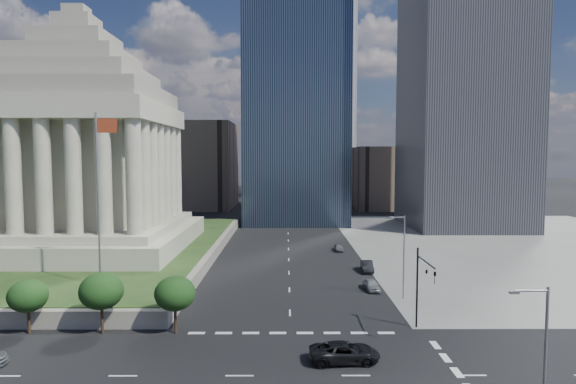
{
  "coord_description": "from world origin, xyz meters",
  "views": [
    {
      "loc": [
        -0.37,
        -30.96,
        16.88
      ],
      "look_at": [
        -0.21,
        18.91,
        13.22
      ],
      "focal_mm": 30.0,
      "sensor_mm": 36.0,
      "label": 1
    }
  ],
  "objects_px": {
    "flagpole": "(99,190)",
    "pickup_truck": "(345,352)",
    "war_memorial": "(80,129)",
    "parked_sedan_far": "(339,247)",
    "street_lamp_south": "(542,366)",
    "traffic_signal_ne": "(422,280)",
    "street_lamp_north": "(403,252)",
    "parked_sedan_near": "(371,285)",
    "parked_sedan_mid": "(367,266)"
  },
  "relations": [
    {
      "from": "flagpole",
      "to": "traffic_signal_ne",
      "type": "height_order",
      "value": "flagpole"
    },
    {
      "from": "street_lamp_south",
      "to": "parked_sedan_near",
      "type": "xyz_separation_m",
      "value": [
        -2.94,
        34.87,
        -4.97
      ]
    },
    {
      "from": "pickup_truck",
      "to": "parked_sedan_mid",
      "type": "height_order",
      "value": "pickup_truck"
    },
    {
      "from": "war_memorial",
      "to": "parked_sedan_mid",
      "type": "height_order",
      "value": "war_memorial"
    },
    {
      "from": "traffic_signal_ne",
      "to": "parked_sedan_near",
      "type": "distance_m",
      "value": 15.98
    },
    {
      "from": "street_lamp_north",
      "to": "parked_sedan_mid",
      "type": "xyz_separation_m",
      "value": [
        -1.83,
        13.78,
        -4.9
      ]
    },
    {
      "from": "street_lamp_north",
      "to": "parked_sedan_mid",
      "type": "relative_size",
      "value": 2.15
    },
    {
      "from": "parked_sedan_near",
      "to": "parked_sedan_mid",
      "type": "relative_size",
      "value": 0.87
    },
    {
      "from": "street_lamp_north",
      "to": "parked_sedan_far",
      "type": "distance_m",
      "value": 30.03
    },
    {
      "from": "parked_sedan_far",
      "to": "street_lamp_south",
      "type": "bearing_deg",
      "value": -85.31
    },
    {
      "from": "parked_sedan_mid",
      "to": "parked_sedan_far",
      "type": "height_order",
      "value": "parked_sedan_mid"
    },
    {
      "from": "war_memorial",
      "to": "street_lamp_south",
      "type": "relative_size",
      "value": 3.9
    },
    {
      "from": "parked_sedan_near",
      "to": "war_memorial",
      "type": "bearing_deg",
      "value": 152.09
    },
    {
      "from": "war_memorial",
      "to": "pickup_truck",
      "type": "relative_size",
      "value": 6.71
    },
    {
      "from": "war_memorial",
      "to": "street_lamp_north",
      "type": "xyz_separation_m",
      "value": [
        47.33,
        -23.0,
        -15.74
      ]
    },
    {
      "from": "pickup_truck",
      "to": "flagpole",
      "type": "bearing_deg",
      "value": 53.53
    },
    {
      "from": "war_memorial",
      "to": "traffic_signal_ne",
      "type": "distance_m",
      "value": 60.0
    },
    {
      "from": "street_lamp_south",
      "to": "traffic_signal_ne",
      "type": "bearing_deg",
      "value": 92.41
    },
    {
      "from": "street_lamp_north",
      "to": "street_lamp_south",
      "type": "bearing_deg",
      "value": -90.0
    },
    {
      "from": "war_memorial",
      "to": "street_lamp_north",
      "type": "distance_m",
      "value": 54.92
    },
    {
      "from": "street_lamp_south",
      "to": "flagpole",
      "type": "bearing_deg",
      "value": 139.53
    },
    {
      "from": "street_lamp_south",
      "to": "pickup_truck",
      "type": "relative_size",
      "value": 1.72
    },
    {
      "from": "traffic_signal_ne",
      "to": "street_lamp_north",
      "type": "relative_size",
      "value": 0.8
    },
    {
      "from": "street_lamp_north",
      "to": "pickup_truck",
      "type": "height_order",
      "value": "street_lamp_north"
    },
    {
      "from": "street_lamp_north",
      "to": "parked_sedan_near",
      "type": "distance_m",
      "value": 6.95
    },
    {
      "from": "flagpole",
      "to": "pickup_truck",
      "type": "relative_size",
      "value": 3.44
    },
    {
      "from": "traffic_signal_ne",
      "to": "pickup_truck",
      "type": "relative_size",
      "value": 1.38
    },
    {
      "from": "war_memorial",
      "to": "street_lamp_north",
      "type": "relative_size",
      "value": 3.9
    },
    {
      "from": "traffic_signal_ne",
      "to": "street_lamp_north",
      "type": "distance_m",
      "value": 11.34
    },
    {
      "from": "street_lamp_north",
      "to": "parked_sedan_mid",
      "type": "bearing_deg",
      "value": 97.56
    },
    {
      "from": "parked_sedan_near",
      "to": "parked_sedan_mid",
      "type": "height_order",
      "value": "parked_sedan_mid"
    },
    {
      "from": "street_lamp_north",
      "to": "parked_sedan_far",
      "type": "height_order",
      "value": "street_lamp_north"
    },
    {
      "from": "flagpole",
      "to": "street_lamp_north",
      "type": "distance_m",
      "value": 35.95
    },
    {
      "from": "street_lamp_south",
      "to": "street_lamp_north",
      "type": "distance_m",
      "value": 31.0
    },
    {
      "from": "parked_sedan_far",
      "to": "flagpole",
      "type": "bearing_deg",
      "value": -134.92
    },
    {
      "from": "war_memorial",
      "to": "parked_sedan_far",
      "type": "bearing_deg",
      "value": 8.32
    },
    {
      "from": "flagpole",
      "to": "parked_sedan_far",
      "type": "xyz_separation_m",
      "value": [
        30.83,
        30.29,
        -12.49
      ]
    },
    {
      "from": "traffic_signal_ne",
      "to": "street_lamp_south",
      "type": "xyz_separation_m",
      "value": [
        0.83,
        -19.7,
        0.41
      ]
    },
    {
      "from": "flagpole",
      "to": "traffic_signal_ne",
      "type": "bearing_deg",
      "value": -16.71
    },
    {
      "from": "parked_sedan_far",
      "to": "traffic_signal_ne",
      "type": "bearing_deg",
      "value": -84.49
    },
    {
      "from": "traffic_signal_ne",
      "to": "parked_sedan_mid",
      "type": "distance_m",
      "value": 25.5
    },
    {
      "from": "flagpole",
      "to": "parked_sedan_mid",
      "type": "relative_size",
      "value": 4.3
    },
    {
      "from": "parked_sedan_mid",
      "to": "parked_sedan_near",
      "type": "bearing_deg",
      "value": -92.66
    },
    {
      "from": "street_lamp_south",
      "to": "street_lamp_north",
      "type": "bearing_deg",
      "value": 90.0
    },
    {
      "from": "street_lamp_south",
      "to": "parked_sedan_far",
      "type": "height_order",
      "value": "street_lamp_south"
    },
    {
      "from": "pickup_truck",
      "to": "street_lamp_north",
      "type": "bearing_deg",
      "value": -31.34
    },
    {
      "from": "parked_sedan_mid",
      "to": "parked_sedan_far",
      "type": "bearing_deg",
      "value": 102.87
    },
    {
      "from": "war_memorial",
      "to": "street_lamp_south",
      "type": "distance_m",
      "value": 73.51
    },
    {
      "from": "parked_sedan_mid",
      "to": "war_memorial",
      "type": "bearing_deg",
      "value": 172.26
    },
    {
      "from": "street_lamp_south",
      "to": "pickup_truck",
      "type": "height_order",
      "value": "street_lamp_south"
    }
  ]
}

